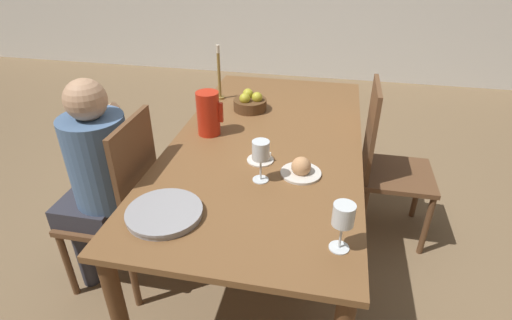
{
  "coord_description": "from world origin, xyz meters",
  "views": [
    {
      "loc": [
        0.32,
        -1.89,
        1.75
      ],
      "look_at": [
        0.0,
        -0.3,
        0.79
      ],
      "focal_mm": 28.0,
      "sensor_mm": 36.0,
      "label": 1
    }
  ],
  "objects_px": {
    "serving_tray": "(164,213)",
    "fruit_bowl": "(250,103)",
    "red_pitcher": "(208,113)",
    "teacup_near_person": "(260,156)",
    "candlestick_tall": "(219,78)",
    "wine_glass_water": "(261,152)",
    "person_seated": "(97,172)",
    "chair_person_side": "(122,204)",
    "wine_glass_juice": "(343,217)",
    "bread_plate": "(301,169)",
    "chair_opposite": "(386,162)"
  },
  "relations": [
    {
      "from": "person_seated",
      "to": "bread_plate",
      "type": "xyz_separation_m",
      "value": [
        0.99,
        0.12,
        0.07
      ]
    },
    {
      "from": "chair_person_side",
      "to": "bread_plate",
      "type": "distance_m",
      "value": 0.94
    },
    {
      "from": "chair_person_side",
      "to": "chair_opposite",
      "type": "relative_size",
      "value": 1.0
    },
    {
      "from": "person_seated",
      "to": "teacup_near_person",
      "type": "height_order",
      "value": "person_seated"
    },
    {
      "from": "candlestick_tall",
      "to": "chair_person_side",
      "type": "bearing_deg",
      "value": -105.67
    },
    {
      "from": "serving_tray",
      "to": "candlestick_tall",
      "type": "bearing_deg",
      "value": 95.82
    },
    {
      "from": "chair_person_side",
      "to": "wine_glass_water",
      "type": "bearing_deg",
      "value": -88.22
    },
    {
      "from": "serving_tray",
      "to": "bread_plate",
      "type": "xyz_separation_m",
      "value": [
        0.5,
        0.42,
        0.01
      ]
    },
    {
      "from": "wine_glass_water",
      "to": "serving_tray",
      "type": "xyz_separation_m",
      "value": [
        -0.33,
        -0.33,
        -0.13
      ]
    },
    {
      "from": "person_seated",
      "to": "wine_glass_juice",
      "type": "xyz_separation_m",
      "value": [
        1.18,
        -0.35,
        0.18
      ]
    },
    {
      "from": "chair_opposite",
      "to": "candlestick_tall",
      "type": "bearing_deg",
      "value": -102.35
    },
    {
      "from": "chair_person_side",
      "to": "fruit_bowl",
      "type": "relative_size",
      "value": 4.77
    },
    {
      "from": "chair_person_side",
      "to": "red_pitcher",
      "type": "relative_size",
      "value": 4.07
    },
    {
      "from": "wine_glass_juice",
      "to": "bread_plate",
      "type": "bearing_deg",
      "value": 111.85
    },
    {
      "from": "chair_person_side",
      "to": "red_pitcher",
      "type": "height_order",
      "value": "chair_person_side"
    },
    {
      "from": "person_seated",
      "to": "teacup_near_person",
      "type": "distance_m",
      "value": 0.81
    },
    {
      "from": "wine_glass_juice",
      "to": "serving_tray",
      "type": "relative_size",
      "value": 0.63
    },
    {
      "from": "red_pitcher",
      "to": "teacup_near_person",
      "type": "distance_m",
      "value": 0.42
    },
    {
      "from": "person_seated",
      "to": "red_pitcher",
      "type": "xyz_separation_m",
      "value": [
        0.45,
        0.44,
        0.16
      ]
    },
    {
      "from": "wine_glass_juice",
      "to": "fruit_bowl",
      "type": "height_order",
      "value": "wine_glass_juice"
    },
    {
      "from": "serving_tray",
      "to": "fruit_bowl",
      "type": "bearing_deg",
      "value": 84.39
    },
    {
      "from": "person_seated",
      "to": "wine_glass_water",
      "type": "xyz_separation_m",
      "value": [
        0.82,
        0.03,
        0.19
      ]
    },
    {
      "from": "wine_glass_water",
      "to": "teacup_near_person",
      "type": "height_order",
      "value": "wine_glass_water"
    },
    {
      "from": "bread_plate",
      "to": "person_seated",
      "type": "bearing_deg",
      "value": -173.16
    },
    {
      "from": "person_seated",
      "to": "red_pitcher",
      "type": "height_order",
      "value": "person_seated"
    },
    {
      "from": "serving_tray",
      "to": "wine_glass_water",
      "type": "bearing_deg",
      "value": 45.58
    },
    {
      "from": "bread_plate",
      "to": "candlestick_tall",
      "type": "relative_size",
      "value": 0.54
    },
    {
      "from": "chair_opposite",
      "to": "candlestick_tall",
      "type": "xyz_separation_m",
      "value": [
        -1.1,
        0.24,
        0.37
      ]
    },
    {
      "from": "wine_glass_juice",
      "to": "fruit_bowl",
      "type": "xyz_separation_m",
      "value": [
        -0.58,
        1.16,
        -0.1
      ]
    },
    {
      "from": "serving_tray",
      "to": "fruit_bowl",
      "type": "height_order",
      "value": "fruit_bowl"
    },
    {
      "from": "chair_opposite",
      "to": "chair_person_side",
      "type": "bearing_deg",
      "value": -62.63
    },
    {
      "from": "wine_glass_water",
      "to": "serving_tray",
      "type": "relative_size",
      "value": 0.65
    },
    {
      "from": "wine_glass_water",
      "to": "person_seated",
      "type": "bearing_deg",
      "value": -177.75
    },
    {
      "from": "fruit_bowl",
      "to": "candlestick_tall",
      "type": "distance_m",
      "value": 0.29
    },
    {
      "from": "chair_opposite",
      "to": "serving_tray",
      "type": "relative_size",
      "value": 3.22
    },
    {
      "from": "chair_person_side",
      "to": "person_seated",
      "type": "relative_size",
      "value": 0.84
    },
    {
      "from": "bread_plate",
      "to": "wine_glass_juice",
      "type": "bearing_deg",
      "value": -68.15
    },
    {
      "from": "chair_opposite",
      "to": "candlestick_tall",
      "type": "height_order",
      "value": "candlestick_tall"
    },
    {
      "from": "fruit_bowl",
      "to": "teacup_near_person",
      "type": "bearing_deg",
      "value": -73.1
    },
    {
      "from": "chair_opposite",
      "to": "person_seated",
      "type": "xyz_separation_m",
      "value": [
        -1.46,
        -0.72,
        0.18
      ]
    },
    {
      "from": "teacup_near_person",
      "to": "person_seated",
      "type": "bearing_deg",
      "value": -165.42
    },
    {
      "from": "wine_glass_juice",
      "to": "serving_tray",
      "type": "bearing_deg",
      "value": 176.07
    },
    {
      "from": "wine_glass_water",
      "to": "candlestick_tall",
      "type": "xyz_separation_m",
      "value": [
        -0.46,
        0.92,
        -0.01
      ]
    },
    {
      "from": "teacup_near_person",
      "to": "wine_glass_juice",
      "type": "bearing_deg",
      "value": -54.33
    },
    {
      "from": "serving_tray",
      "to": "bread_plate",
      "type": "distance_m",
      "value": 0.66
    },
    {
      "from": "chair_opposite",
      "to": "wine_glass_water",
      "type": "height_order",
      "value": "chair_opposite"
    },
    {
      "from": "person_seated",
      "to": "chair_person_side",
      "type": "bearing_deg",
      "value": -84.24
    },
    {
      "from": "chair_person_side",
      "to": "chair_opposite",
      "type": "distance_m",
      "value": 1.53
    },
    {
      "from": "candlestick_tall",
      "to": "red_pitcher",
      "type": "bearing_deg",
      "value": -80.6
    },
    {
      "from": "chair_opposite",
      "to": "person_seated",
      "type": "bearing_deg",
      "value": -63.88
    }
  ]
}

